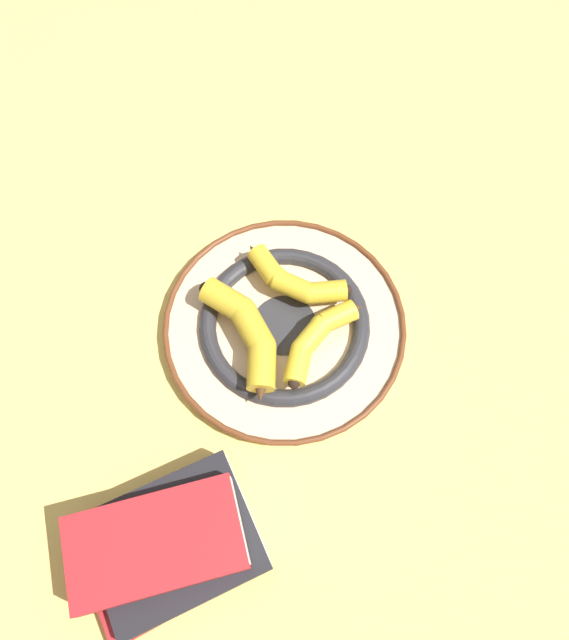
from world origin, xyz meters
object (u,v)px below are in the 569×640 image
object	(u,v)px
decorative_bowl	(284,326)
book_stack	(170,546)
banana_b	(248,333)
banana_a	(317,337)
banana_c	(293,280)

from	to	relation	value
decorative_bowl	book_stack	bearing A→B (deg)	116.06
decorative_bowl	banana_b	size ratio (longest dim) A/B	1.78
banana_a	book_stack	bearing A→B (deg)	3.88
banana_b	book_stack	xyz separation A→B (m)	(-0.16, 0.25, -0.01)
banana_a	banana_c	bearing A→B (deg)	-120.66
banana_a	decorative_bowl	bearing A→B (deg)	-86.13
banana_b	banana_c	distance (m)	0.11
banana_a	banana_c	world-z (taller)	same
decorative_bowl	banana_a	world-z (taller)	banana_a
decorative_bowl	banana_a	xyz separation A→B (m)	(-0.05, -0.02, 0.04)
banana_c	decorative_bowl	bearing A→B (deg)	-76.09
decorative_bowl	banana_b	bearing A→B (deg)	78.55
banana_b	banana_c	size ratio (longest dim) A/B	1.25
decorative_bowl	banana_c	size ratio (longest dim) A/B	2.22
banana_a	book_stack	size ratio (longest dim) A/B	0.65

